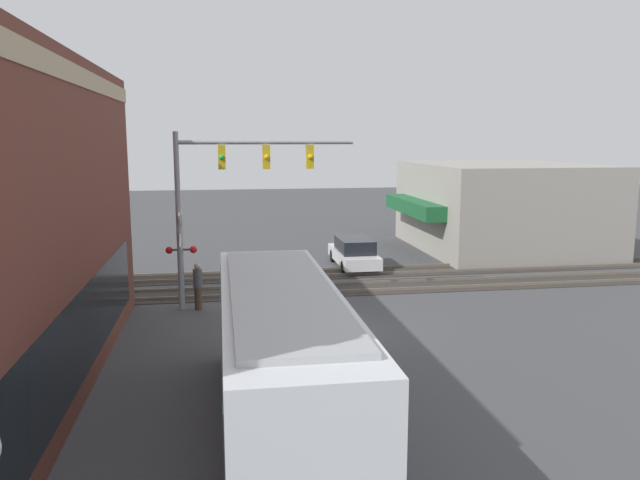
% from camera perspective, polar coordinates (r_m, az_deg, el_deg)
% --- Properties ---
extents(ground_plane, '(120.00, 120.00, 0.00)m').
position_cam_1_polar(ground_plane, '(21.37, 2.24, -8.42)').
color(ground_plane, '#424244').
extents(shop_building, '(11.17, 10.70, 5.03)m').
position_cam_1_polar(shop_building, '(38.17, 16.13, 2.96)').
color(shop_building, gray).
rests_on(shop_building, ground).
extents(city_bus, '(10.23, 2.59, 3.33)m').
position_cam_1_polar(city_bus, '(13.88, -3.50, -10.41)').
color(city_bus, silver).
rests_on(city_bus, ground).
extents(traffic_signal_gantry, '(0.42, 6.75, 6.75)m').
position_cam_1_polar(traffic_signal_gantry, '(23.78, -8.07, 5.53)').
color(traffic_signal_gantry, gray).
rests_on(traffic_signal_gantry, ground).
extents(crossing_signal, '(1.41, 1.18, 3.81)m').
position_cam_1_polar(crossing_signal, '(24.33, -12.56, -0.88)').
color(crossing_signal, gray).
rests_on(crossing_signal, ground).
extents(rail_track_near, '(2.60, 60.00, 0.15)m').
position_cam_1_polar(rail_track_near, '(27.05, -0.27, -4.54)').
color(rail_track_near, '#332D28').
rests_on(rail_track_near, ground).
extents(rail_track_far, '(2.60, 60.00, 0.15)m').
position_cam_1_polar(rail_track_far, '(30.13, -1.21, -3.10)').
color(rail_track_far, '#332D28').
rests_on(rail_track_far, ground).
extents(parked_car_white, '(4.87, 1.82, 1.52)m').
position_cam_1_polar(parked_car_white, '(31.69, 3.13, -1.24)').
color(parked_car_white, silver).
rests_on(parked_car_white, ground).
extents(pedestrian_at_crossing, '(0.34, 0.34, 1.82)m').
position_cam_1_polar(pedestrian_at_crossing, '(24.32, -11.11, -4.12)').
color(pedestrian_at_crossing, '#473828').
rests_on(pedestrian_at_crossing, ground).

